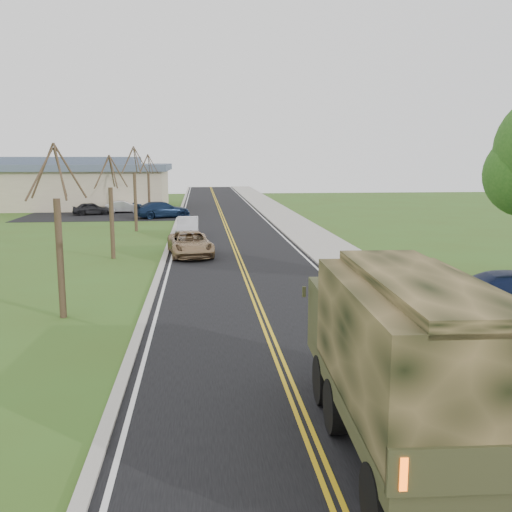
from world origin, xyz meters
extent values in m
plane|color=#3C551C|center=(0.00, 0.00, 0.00)|extent=(160.00, 160.00, 0.00)
cube|color=black|center=(0.00, 40.00, 0.01)|extent=(8.00, 120.00, 0.01)
cube|color=#9E998E|center=(4.15, 40.00, 0.06)|extent=(0.30, 120.00, 0.12)
cube|color=#9E998E|center=(5.90, 40.00, 0.05)|extent=(3.20, 120.00, 0.10)
cube|color=#9E998E|center=(-4.15, 40.00, 0.05)|extent=(0.30, 120.00, 0.10)
cylinder|color=#38281C|center=(-7.00, 10.00, 2.10)|extent=(0.24, 0.24, 4.20)
cylinder|color=#38281C|center=(-6.52, 10.13, 5.13)|extent=(1.01, 0.33, 1.90)
cylinder|color=#38281C|center=(-6.97, 10.62, 5.05)|extent=(0.13, 1.29, 1.74)
cylinder|color=#38281C|center=(-7.46, 10.18, 5.13)|extent=(0.98, 0.43, 1.90)
cylinder|color=#38281C|center=(-7.39, 9.52, 5.05)|extent=(0.79, 1.05, 1.77)
cylinder|color=#38281C|center=(-6.73, 9.59, 5.13)|extent=(0.58, 0.90, 1.90)
cylinder|color=#38281C|center=(-7.00, 22.00, 1.98)|extent=(0.24, 0.24, 3.96)
cylinder|color=#38281C|center=(-6.55, 22.12, 4.83)|extent=(0.96, 0.32, 1.79)
cylinder|color=#38281C|center=(-6.97, 22.58, 4.76)|extent=(0.12, 1.22, 1.65)
cylinder|color=#38281C|center=(-7.43, 22.17, 4.83)|extent=(0.93, 0.41, 1.79)
cylinder|color=#38281C|center=(-7.37, 21.55, 4.76)|extent=(0.75, 0.99, 1.67)
cylinder|color=#38281C|center=(-6.75, 21.61, 4.83)|extent=(0.55, 0.85, 1.80)
cylinder|color=#38281C|center=(-7.00, 34.00, 2.22)|extent=(0.24, 0.24, 4.44)
cylinder|color=#38281C|center=(-6.50, 34.13, 5.42)|extent=(1.07, 0.35, 2.00)
cylinder|color=#38281C|center=(-6.97, 34.65, 5.34)|extent=(0.13, 1.36, 1.84)
cylinder|color=#38281C|center=(-7.49, 34.19, 5.42)|extent=(1.03, 0.46, 2.00)
cylinder|color=#38281C|center=(-7.41, 33.49, 5.34)|extent=(0.83, 1.10, 1.87)
cylinder|color=#38281C|center=(-6.72, 33.56, 5.42)|extent=(0.61, 0.95, 2.01)
cylinder|color=#38281C|center=(-7.00, 46.00, 2.04)|extent=(0.24, 0.24, 4.08)
cylinder|color=#38281C|center=(-6.54, 46.12, 4.98)|extent=(0.99, 0.33, 1.84)
cylinder|color=#38281C|center=(-6.97, 46.60, 4.91)|extent=(0.13, 1.25, 1.69)
cylinder|color=#38281C|center=(-7.45, 46.17, 4.98)|extent=(0.95, 0.42, 1.85)
cylinder|color=#38281C|center=(-7.38, 45.53, 4.91)|extent=(0.77, 1.02, 1.72)
cylinder|color=#38281C|center=(-6.74, 45.60, 4.98)|extent=(0.57, 0.88, 1.85)
cube|color=tan|center=(-16.00, 56.00, 2.10)|extent=(20.00, 12.00, 4.20)
cube|color=#475466|center=(-16.00, 56.00, 4.50)|extent=(21.00, 13.00, 0.70)
cube|color=#475466|center=(-16.00, 56.00, 5.20)|extent=(14.00, 8.00, 0.90)
cube|color=black|center=(-10.00, 46.00, 0.01)|extent=(18.00, 10.00, 0.02)
cylinder|color=black|center=(0.44, -2.60, 0.56)|extent=(0.40, 1.13, 1.12)
cylinder|color=black|center=(0.57, 0.66, 0.56)|extent=(0.40, 1.13, 1.12)
cylinder|color=black|center=(2.71, 0.58, 0.56)|extent=(0.40, 1.13, 1.12)
cylinder|color=black|center=(0.63, 2.09, 0.56)|extent=(0.40, 1.13, 1.12)
cylinder|color=black|center=(2.77, 2.00, 0.56)|extent=(0.40, 1.13, 1.12)
cube|color=#3B3D21|center=(1.62, 0.01, 1.07)|extent=(2.72, 7.22, 0.36)
cube|color=#3B3D21|center=(1.72, 2.61, 1.94)|extent=(2.52, 2.03, 1.43)
cube|color=black|center=(1.75, 3.52, 2.14)|extent=(2.24, 0.17, 0.71)
cube|color=#3B3D21|center=(1.58, -0.86, 1.32)|extent=(2.76, 5.50, 0.15)
cube|color=black|center=(1.58, -0.86, 2.39)|extent=(2.76, 5.50, 2.04)
cube|color=black|center=(1.58, -0.86, 3.46)|extent=(1.84, 5.46, 0.25)
cube|color=#3B3D21|center=(1.48, -3.55, 1.58)|extent=(2.55, 0.22, 0.66)
cube|color=#FF590C|center=(0.41, -3.57, 1.58)|extent=(0.10, 0.04, 0.46)
imported|color=#9B7C57|center=(-2.71, 22.48, 0.70)|extent=(2.92, 5.27, 1.39)
imported|color=silver|center=(-3.00, 30.63, 0.70)|extent=(1.51, 4.25, 1.40)
imported|color=black|center=(-12.71, 47.17, 0.63)|extent=(3.92, 2.34, 1.25)
imported|color=#BCBCC1|center=(-9.89, 49.18, 0.61)|extent=(3.89, 1.89, 1.23)
imported|color=#101F3C|center=(-5.60, 43.77, 0.76)|extent=(5.64, 3.90, 1.52)
camera|label=1|loc=(-2.14, -10.06, 5.58)|focal=40.00mm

